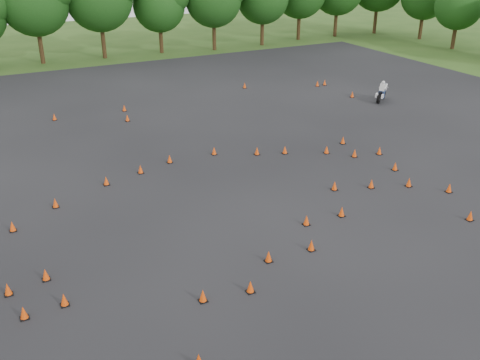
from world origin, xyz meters
name	(u,v)px	position (x,y,z in m)	size (l,w,h in m)	color
ground	(284,241)	(0.00, 0.00, 0.00)	(140.00, 140.00, 0.00)	#2D5119
asphalt_pad	(222,187)	(0.00, 6.00, 0.01)	(62.00, 62.00, 0.00)	black
treeline	(116,18)	(2.97, 35.41, 4.69)	(86.99, 32.57, 10.83)	#173F12
traffic_cones	(224,187)	(-0.12, 5.57, 0.23)	(36.18, 32.96, 0.45)	#EF490A
rider_white	(381,91)	(17.70, 14.54, 0.83)	(2.13, 0.65, 1.64)	silver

